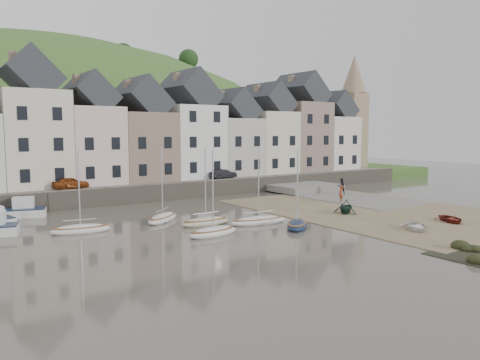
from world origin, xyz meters
TOP-DOWN VIEW (x-y plane):
  - ground at (0.00, 0.00)m, footprint 160.00×160.00m
  - quay_land at (0.00, 32.00)m, footprint 90.00×30.00m
  - quay_street at (0.00, 20.50)m, footprint 70.00×7.00m
  - seawall at (0.00, 17.00)m, footprint 70.00×1.20m
  - beach at (11.00, 0.00)m, footprint 18.00×26.00m
  - slipway at (15.00, 8.00)m, footprint 8.00×18.00m
  - hillside at (-5.00, 60.00)m, footprint 134.40×84.00m
  - townhouse_terrace at (1.76, 24.00)m, footprint 61.05×8.00m
  - church_spire at (34.55, 24.00)m, footprint 4.00×4.00m
  - sailboat_0 at (-14.36, 5.72)m, footprint 4.46×2.16m
  - sailboat_1 at (-7.47, 6.42)m, footprint 4.38×4.06m
  - sailboat_2 at (-5.35, 3.02)m, footprint 4.26×1.51m
  - sailboat_3 at (-6.81, -0.56)m, footprint 4.26×2.01m
  - sailboat_4 at (-1.62, 1.01)m, footprint 5.08×2.10m
  - sailboat_5 at (-0.22, -2.04)m, footprint 3.73×3.59m
  - motorboat_2 at (-17.08, 15.05)m, footprint 5.14×2.99m
  - rowboat_white at (6.51, -7.73)m, footprint 3.30×3.48m
  - rowboat_green at (7.45, 0.11)m, footprint 3.03×2.85m
  - rowboat_red at (11.47, -7.53)m, footprint 2.90×3.25m
  - person_red at (12.09, 5.12)m, footprint 0.72×0.59m
  - person_dark at (16.11, 8.86)m, footprint 1.10×0.98m
  - car_left at (-11.39, 19.50)m, footprint 3.60×1.60m
  - car_right at (6.74, 19.50)m, footprint 3.66×1.67m

SIDE VIEW (x-z plane):
  - hillside at x=-5.00m, z-range -59.99..24.01m
  - ground at x=0.00m, z-range 0.00..0.00m
  - beach at x=11.00m, z-range 0.00..0.06m
  - slipway at x=15.00m, z-range 0.00..0.12m
  - sailboat_4 at x=-1.62m, z-range -2.90..3.42m
  - sailboat_1 at x=-7.47m, z-range -2.90..3.42m
  - sailboat_0 at x=-14.36m, z-range -2.90..3.42m
  - sailboat_2 at x=-5.35m, z-range -2.90..3.42m
  - sailboat_3 at x=-6.81m, z-range -2.89..3.43m
  - sailboat_5 at x=-0.22m, z-range -2.89..3.43m
  - rowboat_red at x=11.47m, z-range 0.06..0.61m
  - rowboat_white at x=6.51m, z-range 0.06..0.65m
  - motorboat_2 at x=-17.08m, z-range -0.27..1.43m
  - rowboat_green at x=7.45m, z-range 0.06..1.33m
  - quay_land at x=0.00m, z-range 0.00..1.50m
  - seawall at x=0.00m, z-range 0.00..1.80m
  - person_red at x=12.09m, z-range 0.12..1.80m
  - person_dark at x=16.11m, z-range 0.12..1.99m
  - quay_street at x=0.00m, z-range 1.50..1.60m
  - car_right at x=6.74m, z-range 1.60..2.76m
  - car_left at x=-11.39m, z-range 1.60..2.81m
  - townhouse_terrace at x=1.76m, z-range 0.36..14.29m
  - church_spire at x=34.55m, z-range 2.06..20.06m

